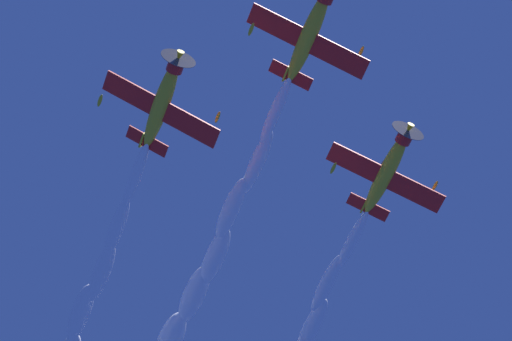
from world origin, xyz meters
TOP-DOWN VIEW (x-y plane):
  - airplane_lead at (2.07, -3.87)m, footprint 8.95×8.72m
  - airplane_left_wingman at (14.53, -1.28)m, footprint 9.09×8.69m
  - airplane_right_wingman at (-1.89, 7.34)m, footprint 8.88×8.72m

SIDE VIEW (x-z plane):
  - airplane_right_wingman at x=-1.89m, z-range 65.92..69.82m
  - airplane_left_wingman at x=14.53m, z-range 67.21..70.62m
  - airplane_lead at x=2.07m, z-range 68.34..72.03m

